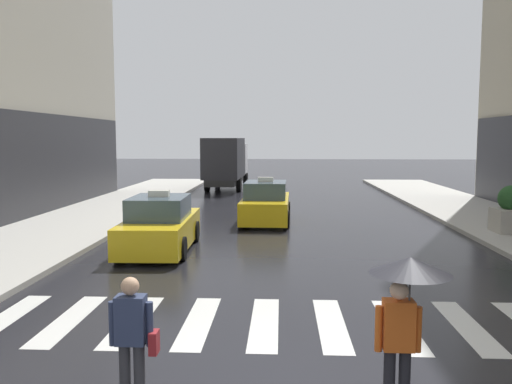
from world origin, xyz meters
TOP-DOWN VIEW (x-y plane):
  - crosswalk_markings at (0.00, 3.00)m, footprint 11.30×2.80m
  - taxi_lead at (-3.91, 9.09)m, footprint 2.02×4.58m
  - taxi_second at (-0.93, 14.62)m, footprint 2.01×4.58m
  - box_truck at (-3.94, 28.05)m, footprint 2.41×7.59m
  - pedestrian_with_umbrella at (1.16, -0.12)m, footprint 0.96×0.96m
  - pedestrian_with_handbag at (-2.12, -0.10)m, footprint 0.60×0.24m
  - planter_mid_block at (7.48, 11.87)m, footprint 1.10×1.10m

SIDE VIEW (x-z plane):
  - crosswalk_markings at x=0.00m, z-range 0.00..0.01m
  - taxi_lead at x=-3.91m, z-range -0.18..1.63m
  - taxi_second at x=-0.93m, z-range -0.18..1.63m
  - planter_mid_block at x=7.48m, z-range 0.07..1.67m
  - pedestrian_with_handbag at x=-2.12m, z-range 0.11..1.76m
  - pedestrian_with_umbrella at x=1.16m, z-range 0.55..2.49m
  - box_truck at x=-3.94m, z-range 0.18..3.53m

